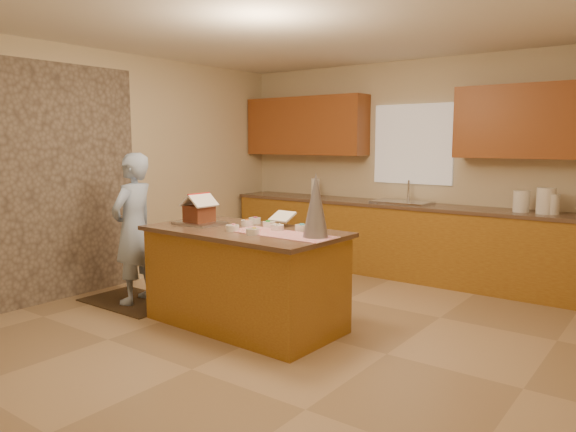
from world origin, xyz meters
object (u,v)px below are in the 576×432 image
object	(u,v)px
island_base	(244,280)
boy	(134,228)
gingerbread_house	(199,211)
tinsel_tree	(316,205)

from	to	relation	value
island_base	boy	bearing A→B (deg)	-171.96
gingerbread_house	tinsel_tree	bearing A→B (deg)	2.33
tinsel_tree	boy	xyz separation A→B (m)	(-2.15, -0.17, -0.38)
boy	gingerbread_house	bearing A→B (deg)	84.82
island_base	gingerbread_house	distance (m)	0.80
tinsel_tree	gingerbread_house	xyz separation A→B (m)	(-1.30, -0.05, -0.14)
island_base	gingerbread_house	bearing A→B (deg)	-174.81
tinsel_tree	boy	size ratio (longest dim) A/B	0.34
tinsel_tree	gingerbread_house	distance (m)	1.31
tinsel_tree	boy	world-z (taller)	boy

